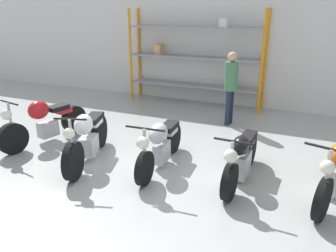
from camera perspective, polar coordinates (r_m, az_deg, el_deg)
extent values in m
plane|color=#9EA3A0|center=(6.04, -1.54, -7.44)|extent=(30.00, 30.00, 0.00)
cube|color=silver|center=(10.06, 10.65, 13.79)|extent=(30.00, 0.08, 3.60)
cylinder|color=orange|center=(10.62, -6.54, 12.11)|extent=(0.08, 0.08, 2.80)
cylinder|color=orange|center=(9.28, 16.08, 10.45)|extent=(0.08, 0.08, 2.80)
cylinder|color=orange|center=(11.09, -5.09, 12.46)|extent=(0.08, 0.08, 2.80)
cylinder|color=orange|center=(9.82, 16.56, 10.86)|extent=(0.08, 0.08, 2.80)
cube|color=gray|center=(10.16, 4.46, 7.12)|extent=(4.05, 0.55, 0.05)
cube|color=gray|center=(10.02, 4.59, 11.88)|extent=(4.05, 0.55, 0.05)
cube|color=gray|center=(9.94, 4.72, 16.75)|extent=(4.05, 0.55, 0.05)
cube|color=tan|center=(10.47, -1.57, 13.22)|extent=(0.22, 0.31, 0.30)
cube|color=silver|center=(9.62, 9.71, 17.30)|extent=(0.23, 0.33, 0.23)
cube|color=silver|center=(9.72, 11.04, 7.33)|extent=(0.27, 0.23, 0.31)
cylinder|color=black|center=(7.24, -25.42, -2.01)|extent=(0.26, 0.65, 0.64)
cylinder|color=black|center=(8.03, -16.05, 1.17)|extent=(0.26, 0.65, 0.64)
cube|color=#ADADB2|center=(7.64, -20.16, -0.46)|extent=(0.33, 0.44, 0.34)
ellipsoid|color=#B2191E|center=(7.41, -21.63, 2.59)|extent=(0.42, 0.52, 0.39)
cube|color=black|center=(7.69, -18.64, 3.05)|extent=(0.36, 0.50, 0.10)
cube|color=#B2191E|center=(7.79, -17.76, 2.66)|extent=(0.30, 0.36, 0.12)
cylinder|color=#ADADB2|center=(7.13, -25.71, 0.79)|extent=(0.06, 0.06, 0.73)
sphere|color=silver|center=(7.06, -26.36, 1.79)|extent=(0.21, 0.21, 0.21)
cylinder|color=black|center=(7.05, -25.93, 3.69)|extent=(0.57, 0.15, 0.04)
cylinder|color=black|center=(5.78, -16.18, -5.89)|extent=(0.35, 0.68, 0.67)
cylinder|color=black|center=(7.04, -11.87, -0.92)|extent=(0.35, 0.68, 0.67)
cube|color=#ADADB2|center=(6.45, -13.64, -3.27)|extent=(0.39, 0.49, 0.36)
ellipsoid|color=silver|center=(6.14, -14.51, 0.25)|extent=(0.45, 0.56, 0.37)
cube|color=black|center=(6.66, -12.84, 1.37)|extent=(0.43, 0.65, 0.10)
cube|color=silver|center=(6.71, -12.69, 0.72)|extent=(0.34, 0.46, 0.12)
cylinder|color=#ADADB2|center=(5.66, -16.45, -2.45)|extent=(0.06, 0.06, 0.73)
sphere|color=silver|center=(5.54, -16.86, -1.23)|extent=(0.19, 0.19, 0.19)
cylinder|color=black|center=(5.56, -16.69, 1.17)|extent=(0.54, 0.20, 0.04)
cylinder|color=black|center=(5.41, -4.09, -7.36)|extent=(0.14, 0.59, 0.59)
cylinder|color=black|center=(6.63, 1.03, -2.13)|extent=(0.14, 0.59, 0.59)
cube|color=#ADADB2|center=(6.07, -1.08, -4.56)|extent=(0.22, 0.45, 0.36)
ellipsoid|color=#B7B7BF|center=(5.76, -1.73, -1.30)|extent=(0.33, 0.56, 0.35)
cube|color=black|center=(6.26, 0.17, -0.08)|extent=(0.28, 0.54, 0.10)
cube|color=#B7B7BF|center=(6.32, 0.29, -0.75)|extent=(0.23, 0.38, 0.12)
cylinder|color=#ADADB2|center=(5.29, -4.08, -3.99)|extent=(0.05, 0.05, 0.68)
sphere|color=silver|center=(5.18, -4.44, -2.94)|extent=(0.21, 0.21, 0.21)
cylinder|color=black|center=(5.19, -4.04, -0.44)|extent=(0.68, 0.08, 0.04)
cylinder|color=black|center=(5.09, 10.66, -9.53)|extent=(0.15, 0.59, 0.59)
cylinder|color=black|center=(6.28, 14.07, -4.01)|extent=(0.15, 0.59, 0.59)
cube|color=#ADADB2|center=(5.73, 12.66, -6.55)|extent=(0.25, 0.49, 0.40)
ellipsoid|color=black|center=(5.41, 12.54, -3.31)|extent=(0.28, 0.46, 0.31)
cube|color=black|center=(5.91, 13.76, -1.93)|extent=(0.24, 0.57, 0.10)
cube|color=black|center=(5.97, 13.77, -2.63)|extent=(0.20, 0.40, 0.12)
cylinder|color=#ADADB2|center=(4.96, 10.95, -6.18)|extent=(0.05, 0.05, 0.64)
sphere|color=silver|center=(4.85, 10.83, -5.14)|extent=(0.21, 0.21, 0.21)
cylinder|color=black|center=(4.86, 11.29, -2.62)|extent=(0.59, 0.06, 0.04)
cylinder|color=black|center=(5.00, 25.30, -11.49)|extent=(0.27, 0.63, 0.63)
cylinder|color=#ADADB2|center=(4.86, 25.97, -7.71)|extent=(0.06, 0.06, 0.72)
sphere|color=silver|center=(4.74, 26.00, -6.45)|extent=(0.19, 0.19, 0.19)
cylinder|color=black|center=(4.74, 26.70, -3.67)|extent=(0.68, 0.23, 0.04)
cylinder|color=#1E2338|center=(8.46, 10.86, 3.36)|extent=(0.13, 0.13, 0.88)
cylinder|color=#1E2338|center=(8.30, 10.39, 3.07)|extent=(0.13, 0.13, 0.88)
cylinder|color=#3F724C|center=(8.20, 10.97, 8.50)|extent=(0.36, 0.36, 0.70)
sphere|color=tan|center=(8.13, 11.18, 11.73)|extent=(0.24, 0.24, 0.24)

